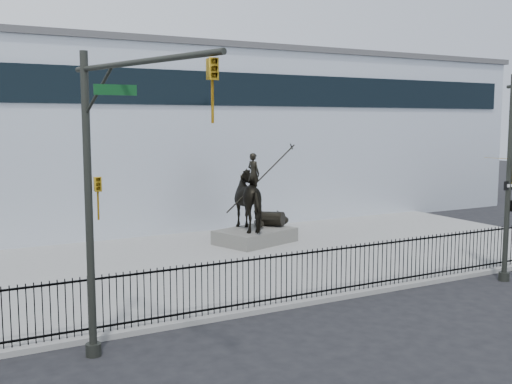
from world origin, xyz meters
name	(u,v)px	position (x,y,z in m)	size (l,w,h in m)	color
ground	(342,313)	(0.00, 0.00, 0.00)	(120.00, 120.00, 0.00)	black
plaza	(234,261)	(0.00, 7.00, 0.07)	(30.00, 12.00, 0.15)	gray
building	(133,138)	(0.00, 20.00, 4.50)	(44.00, 14.00, 9.00)	silver
picket_fence	(318,273)	(0.00, 1.25, 0.90)	(22.10, 0.10, 1.50)	black
statue_plinth	(255,236)	(2.16, 9.30, 0.45)	(3.24, 2.22, 0.61)	#55534D
equestrian_statue	(256,200)	(2.22, 9.31, 2.03)	(3.96, 3.11, 3.51)	black
traffic_signal_left	(108,188)	(-6.75, -0.62, 4.03)	(1.52, 4.84, 7.00)	#272924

